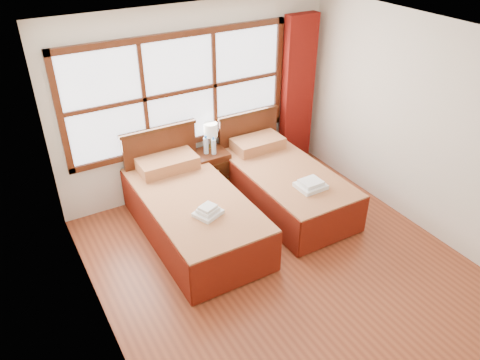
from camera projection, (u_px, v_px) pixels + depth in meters
floor at (287, 271)px, 5.40m from camera, size 4.50×4.50×0.00m
ceiling at (302, 45)px, 4.04m from camera, size 4.50×4.50×0.00m
wall_back at (197, 101)px, 6.38m from camera, size 4.00×0.00×4.00m
wall_left at (96, 236)px, 3.86m from camera, size 0.00×4.50×4.50m
wall_right at (430, 131)px, 5.57m from camera, size 0.00×4.50×4.50m
window at (180, 92)px, 6.14m from camera, size 3.16×0.06×1.56m
curtain at (297, 92)px, 7.03m from camera, size 0.50×0.16×2.30m
bed_left at (192, 211)px, 5.84m from camera, size 1.13×2.19×1.10m
bed_right at (283, 183)px, 6.44m from camera, size 1.06×2.08×1.03m
nightstand at (211, 171)px, 6.73m from camera, size 0.47×0.46×0.62m
towels_left at (208, 211)px, 5.31m from camera, size 0.36×0.34×0.12m
towels_right at (311, 185)px, 5.88m from camera, size 0.35×0.31×0.10m
lamp at (211, 131)px, 6.55m from camera, size 0.19×0.19×0.38m
bottle_near at (206, 145)px, 6.48m from camera, size 0.07×0.07×0.27m
bottle_far at (214, 146)px, 6.47m from camera, size 0.07×0.07×0.25m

